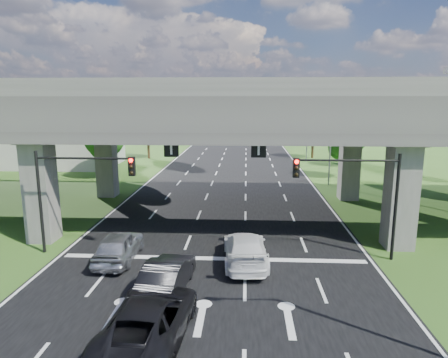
# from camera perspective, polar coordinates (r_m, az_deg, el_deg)

# --- Properties ---
(ground) EXTENTS (160.00, 160.00, 0.00)m
(ground) POSITION_cam_1_polar(r_m,az_deg,el_deg) (19.74, -2.43, -15.26)
(ground) COLOR #2C4B18
(ground) RESTS_ON ground
(road) EXTENTS (18.00, 120.00, 0.03)m
(road) POSITION_cam_1_polar(r_m,az_deg,el_deg) (29.00, -0.51, -6.39)
(road) COLOR black
(road) RESTS_ON ground
(overpass) EXTENTS (80.00, 15.00, 10.00)m
(overpass) POSITION_cam_1_polar(r_m,az_deg,el_deg) (29.64, -0.28, 9.54)
(overpass) COLOR #33302E
(overpass) RESTS_ON ground
(warehouse) EXTENTS (20.00, 10.00, 4.00)m
(warehouse) POSITION_cam_1_polar(r_m,az_deg,el_deg) (59.85, -24.57, 3.72)
(warehouse) COLOR #9E9E99
(warehouse) RESTS_ON ground
(signal_right) EXTENTS (5.76, 0.54, 6.00)m
(signal_right) POSITION_cam_1_polar(r_m,az_deg,el_deg) (22.83, 18.45, -1.01)
(signal_right) COLOR black
(signal_right) RESTS_ON ground
(signal_left) EXTENTS (5.76, 0.54, 6.00)m
(signal_left) POSITION_cam_1_polar(r_m,az_deg,el_deg) (24.02, -20.48, -0.56)
(signal_left) COLOR black
(signal_left) RESTS_ON ground
(streetlight_far) EXTENTS (3.38, 0.25, 10.00)m
(streetlight_far) POSITION_cam_1_polar(r_m,az_deg,el_deg) (42.50, 14.55, 6.91)
(streetlight_far) COLOR gray
(streetlight_far) RESTS_ON ground
(streetlight_beyond) EXTENTS (3.38, 0.25, 10.00)m
(streetlight_beyond) POSITION_cam_1_polar(r_m,az_deg,el_deg) (58.25, 11.48, 8.13)
(streetlight_beyond) COLOR gray
(streetlight_beyond) RESTS_ON ground
(tree_left_near) EXTENTS (4.50, 4.50, 7.80)m
(tree_left_near) POSITION_cam_1_polar(r_m,az_deg,el_deg) (46.50, -16.72, 5.87)
(tree_left_near) COLOR black
(tree_left_near) RESTS_ON ground
(tree_left_mid) EXTENTS (3.91, 3.90, 6.76)m
(tree_left_mid) POSITION_cam_1_polar(r_m,az_deg,el_deg) (55.07, -16.83, 5.96)
(tree_left_mid) COLOR black
(tree_left_mid) RESTS_ON ground
(tree_left_far) EXTENTS (4.80, 4.80, 8.32)m
(tree_left_far) POSITION_cam_1_polar(r_m,az_deg,el_deg) (61.48, -10.81, 7.65)
(tree_left_far) COLOR black
(tree_left_far) RESTS_ON ground
(tree_right_near) EXTENTS (4.20, 4.20, 7.28)m
(tree_right_near) POSITION_cam_1_polar(r_m,az_deg,el_deg) (47.15, 17.05, 5.53)
(tree_right_near) COLOR black
(tree_right_near) RESTS_ON ground
(tree_right_mid) EXTENTS (3.91, 3.90, 6.76)m
(tree_right_mid) POSITION_cam_1_polar(r_m,az_deg,el_deg) (55.64, 18.11, 5.94)
(tree_right_mid) COLOR black
(tree_right_mid) RESTS_ON ground
(tree_right_far) EXTENTS (4.50, 4.50, 7.80)m
(tree_right_far) POSITION_cam_1_polar(r_m,az_deg,el_deg) (62.56, 12.71, 7.34)
(tree_right_far) COLOR black
(tree_right_far) RESTS_ON ground
(car_silver) EXTENTS (2.00, 4.84, 1.64)m
(car_silver) POSITION_cam_1_polar(r_m,az_deg,el_deg) (23.14, -14.78, -9.25)
(car_silver) COLOR #AEB1B6
(car_silver) RESTS_ON road
(car_dark) EXTENTS (2.11, 5.02, 1.61)m
(car_dark) POSITION_cam_1_polar(r_m,az_deg,el_deg) (19.17, -8.12, -13.45)
(car_dark) COLOR black
(car_dark) RESTS_ON road
(car_white) EXTENTS (2.62, 5.75, 1.63)m
(car_white) POSITION_cam_1_polar(r_m,az_deg,el_deg) (22.07, 3.05, -9.91)
(car_white) COLOR silver
(car_white) RESTS_ON road
(car_trailing) EXTENTS (3.14, 6.23, 1.69)m
(car_trailing) POSITION_cam_1_polar(r_m,az_deg,el_deg) (15.81, -10.67, -19.09)
(car_trailing) COLOR black
(car_trailing) RESTS_ON road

